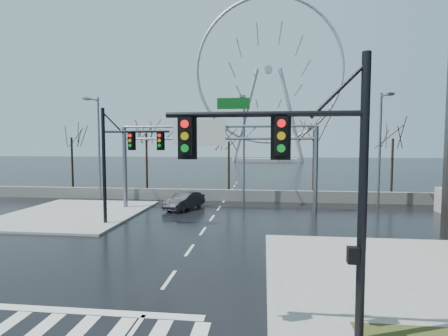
# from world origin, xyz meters

# --- Properties ---
(ground) EXTENTS (260.00, 260.00, 0.00)m
(ground) POSITION_xyz_m (0.00, 0.00, 0.00)
(ground) COLOR black
(ground) RESTS_ON ground
(sidewalk_right_ext) EXTENTS (12.00, 10.00, 0.15)m
(sidewalk_right_ext) POSITION_xyz_m (10.00, 2.00, 0.07)
(sidewalk_right_ext) COLOR gray
(sidewalk_right_ext) RESTS_ON ground
(sidewalk_far) EXTENTS (10.00, 12.00, 0.15)m
(sidewalk_far) POSITION_xyz_m (-11.00, 12.00, 0.07)
(sidewalk_far) COLOR gray
(sidewalk_far) RESTS_ON ground
(barrier_wall) EXTENTS (52.00, 0.50, 1.10)m
(barrier_wall) POSITION_xyz_m (0.00, 20.00, 0.55)
(barrier_wall) COLOR slate
(barrier_wall) RESTS_ON ground
(signal_mast_near) EXTENTS (5.52, 0.41, 8.00)m
(signal_mast_near) POSITION_xyz_m (5.14, -4.04, 4.87)
(signal_mast_near) COLOR black
(signal_mast_near) RESTS_ON ground
(signal_mast_far) EXTENTS (4.72, 0.41, 8.00)m
(signal_mast_far) POSITION_xyz_m (-5.87, 8.96, 4.83)
(signal_mast_far) COLOR black
(signal_mast_far) RESTS_ON ground
(sign_gantry) EXTENTS (16.36, 0.40, 7.60)m
(sign_gantry) POSITION_xyz_m (-0.38, 14.96, 5.18)
(sign_gantry) COLOR slate
(sign_gantry) RESTS_ON ground
(streetlight_left) EXTENTS (0.50, 2.55, 10.00)m
(streetlight_left) POSITION_xyz_m (-12.00, 18.16, 5.89)
(streetlight_left) COLOR slate
(streetlight_left) RESTS_ON ground
(streetlight_mid) EXTENTS (0.50, 2.55, 10.00)m
(streetlight_mid) POSITION_xyz_m (2.00, 18.16, 5.89)
(streetlight_mid) COLOR slate
(streetlight_mid) RESTS_ON ground
(streetlight_right) EXTENTS (0.50, 2.55, 10.00)m
(streetlight_right) POSITION_xyz_m (14.00, 18.16, 5.89)
(streetlight_right) COLOR slate
(streetlight_right) RESTS_ON ground
(tree_far_left) EXTENTS (3.50, 3.50, 7.00)m
(tree_far_left) POSITION_xyz_m (-18.00, 24.00, 5.57)
(tree_far_left) COLOR black
(tree_far_left) RESTS_ON ground
(tree_left) EXTENTS (3.75, 3.75, 7.50)m
(tree_left) POSITION_xyz_m (-9.00, 23.50, 5.98)
(tree_left) COLOR black
(tree_left) RESTS_ON ground
(tree_center) EXTENTS (3.25, 3.25, 6.50)m
(tree_center) POSITION_xyz_m (0.00, 24.50, 5.17)
(tree_center) COLOR black
(tree_center) RESTS_ON ground
(tree_right) EXTENTS (3.90, 3.90, 7.80)m
(tree_right) POSITION_xyz_m (9.00, 23.50, 6.22)
(tree_right) COLOR black
(tree_right) RESTS_ON ground
(tree_far_right) EXTENTS (3.40, 3.40, 6.80)m
(tree_far_right) POSITION_xyz_m (17.00, 24.00, 5.41)
(tree_far_right) COLOR black
(tree_far_right) RESTS_ON ground
(ferris_wheel) EXTENTS (45.00, 6.00, 50.91)m
(ferris_wheel) POSITION_xyz_m (5.00, 95.00, 26.13)
(ferris_wheel) COLOR gray
(ferris_wheel) RESTS_ON ground
(car) EXTENTS (2.97, 4.66, 1.45)m
(car) POSITION_xyz_m (-2.89, 15.32, 0.72)
(car) COLOR black
(car) RESTS_ON ground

